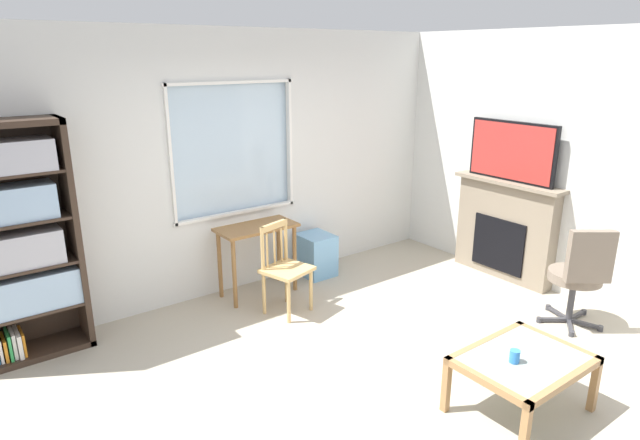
# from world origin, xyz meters

# --- Properties ---
(ground) EXTENTS (6.34, 5.59, 0.02)m
(ground) POSITION_xyz_m (0.00, 0.00, -0.01)
(ground) COLOR #B2A893
(wall_back_with_window) EXTENTS (5.34, 0.15, 2.72)m
(wall_back_with_window) POSITION_xyz_m (-0.00, 2.29, 1.34)
(wall_back_with_window) COLOR silver
(wall_back_with_window) RESTS_ON ground
(wall_right) EXTENTS (0.12, 4.79, 2.72)m
(wall_right) POSITION_xyz_m (2.73, 0.00, 1.36)
(wall_right) COLOR silver
(wall_right) RESTS_ON ground
(bookshelf) EXTENTS (0.90, 0.38, 1.99)m
(bookshelf) POSITION_xyz_m (-2.08, 2.05, 1.04)
(bookshelf) COLOR #38281E
(bookshelf) RESTS_ON ground
(desk_under_window) EXTENTS (0.83, 0.42, 0.76)m
(desk_under_window) POSITION_xyz_m (0.08, 1.94, 0.61)
(desk_under_window) COLOR olive
(desk_under_window) RESTS_ON ground
(wooden_chair) EXTENTS (0.51, 0.50, 0.90)m
(wooden_chair) POSITION_xyz_m (0.08, 1.43, 0.46)
(wooden_chair) COLOR tan
(wooden_chair) RESTS_ON ground
(plastic_drawer_unit) EXTENTS (0.35, 0.40, 0.48)m
(plastic_drawer_unit) POSITION_xyz_m (0.88, 1.99, 0.24)
(plastic_drawer_unit) COLOR #72ADDB
(plastic_drawer_unit) RESTS_ON ground
(fireplace) EXTENTS (0.26, 1.29, 1.13)m
(fireplace) POSITION_xyz_m (2.57, 0.69, 0.57)
(fireplace) COLOR gray
(fireplace) RESTS_ON ground
(tv) EXTENTS (0.06, 1.04, 0.65)m
(tv) POSITION_xyz_m (2.56, 0.69, 1.45)
(tv) COLOR black
(tv) RESTS_ON fireplace
(office_chair) EXTENTS (0.62, 0.62, 1.00)m
(office_chair) POSITION_xyz_m (2.07, -0.47, 0.55)
(office_chair) COLOR #7A6B5B
(office_chair) RESTS_ON ground
(coffee_table) EXTENTS (0.90, 0.68, 0.43)m
(coffee_table) POSITION_xyz_m (0.56, -0.90, 0.37)
(coffee_table) COLOR #8C9E99
(coffee_table) RESTS_ON ground
(sippy_cup) EXTENTS (0.07, 0.07, 0.09)m
(sippy_cup) POSITION_xyz_m (0.46, -0.89, 0.48)
(sippy_cup) COLOR #337FD6
(sippy_cup) RESTS_ON coffee_table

